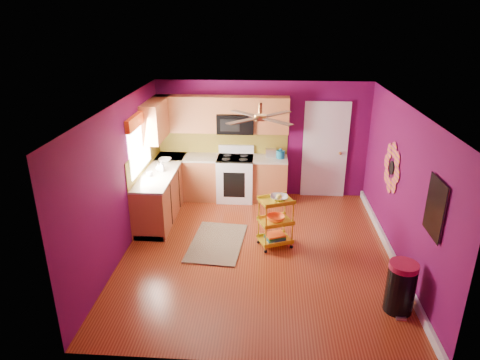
{
  "coord_description": "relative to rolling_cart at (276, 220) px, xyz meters",
  "views": [
    {
      "loc": [
        0.12,
        -6.35,
        3.83
      ],
      "look_at": [
        -0.33,
        0.4,
        1.14
      ],
      "focal_mm": 32.0,
      "sensor_mm": 36.0,
      "label": 1
    }
  ],
  "objects": [
    {
      "name": "room_envelope",
      "position": [
        -0.27,
        -0.2,
        1.13
      ],
      "size": [
        4.54,
        5.04,
        2.52
      ],
      "color": "#5F0A47",
      "rests_on": "ground"
    },
    {
      "name": "shag_rug",
      "position": [
        -1.03,
        0.02,
        -0.49
      ],
      "size": [
        1.01,
        1.52,
        0.02
      ],
      "primitive_type": "cube",
      "rotation": [
        0.0,
        0.0,
        -0.09
      ],
      "color": "black",
      "rests_on": "ground"
    },
    {
      "name": "soap_bottle_a",
      "position": [
        -2.2,
        1.06,
        0.54
      ],
      "size": [
        0.09,
        0.09,
        0.2
      ],
      "primitive_type": "imported",
      "color": "#EA3F72",
      "rests_on": "lower_cabinets"
    },
    {
      "name": "lower_cabinets",
      "position": [
        -1.65,
        1.62,
        -0.07
      ],
      "size": [
        2.81,
        2.31,
        0.94
      ],
      "color": "#9A512A",
      "rests_on": "ground"
    },
    {
      "name": "soap_bottle_b",
      "position": [
        -2.27,
        1.08,
        0.51
      ],
      "size": [
        0.12,
        0.12,
        0.15
      ],
      "primitive_type": "imported",
      "color": "white",
      "rests_on": "lower_cabinets"
    },
    {
      "name": "upper_cabinetry",
      "position": [
        -1.54,
        1.98,
        1.29
      ],
      "size": [
        2.8,
        2.3,
        1.26
      ],
      "color": "#9A512A",
      "rests_on": "ground"
    },
    {
      "name": "electric_range",
      "position": [
        -0.85,
        1.98,
        -0.02
      ],
      "size": [
        0.76,
        0.66,
        1.13
      ],
      "color": "white",
      "rests_on": "ground"
    },
    {
      "name": "left_window",
      "position": [
        -2.52,
        0.85,
        1.23
      ],
      "size": [
        0.08,
        1.35,
        1.08
      ],
      "color": "white",
      "rests_on": "ground"
    },
    {
      "name": "ground",
      "position": [
        -0.3,
        -0.2,
        -0.5
      ],
      "size": [
        5.0,
        5.0,
        0.0
      ],
      "primitive_type": "plane",
      "color": "maroon",
      "rests_on": "ground"
    },
    {
      "name": "rolling_cart",
      "position": [
        0.0,
        0.0,
        0.0
      ],
      "size": [
        0.65,
        0.57,
        0.98
      ],
      "color": "gold",
      "rests_on": "ground"
    },
    {
      "name": "toaster",
      "position": [
        -0.1,
        2.08,
        0.53
      ],
      "size": [
        0.22,
        0.15,
        0.18
      ],
      "primitive_type": "cube",
      "color": "beige",
      "rests_on": "lower_cabinets"
    },
    {
      "name": "counter_dish",
      "position": [
        -2.27,
        1.63,
        0.47
      ],
      "size": [
        0.26,
        0.26,
        0.06
      ],
      "primitive_type": "imported",
      "color": "white",
      "rests_on": "lower_cabinets"
    },
    {
      "name": "ceiling_fan",
      "position": [
        -0.3,
        0.0,
        1.79
      ],
      "size": [
        1.01,
        1.01,
        0.26
      ],
      "color": "#BF8C3F",
      "rests_on": "ground"
    },
    {
      "name": "counter_cup",
      "position": [
        -2.37,
        0.79,
        0.48
      ],
      "size": [
        0.11,
        0.11,
        0.09
      ],
      "primitive_type": "imported",
      "color": "white",
      "rests_on": "lower_cabinets"
    },
    {
      "name": "teal_kettle",
      "position": [
        0.1,
        2.01,
        0.52
      ],
      "size": [
        0.18,
        0.18,
        0.21
      ],
      "color": "#126A8D",
      "rests_on": "lower_cabinets"
    },
    {
      "name": "panel_door",
      "position": [
        1.05,
        2.27,
        0.52
      ],
      "size": [
        0.95,
        0.11,
        2.15
      ],
      "color": "white",
      "rests_on": "ground"
    },
    {
      "name": "right_wall_art",
      "position": [
        1.93,
        -0.53,
        0.94
      ],
      "size": [
        0.04,
        2.74,
        1.04
      ],
      "color": "black",
      "rests_on": "ground"
    },
    {
      "name": "trash_can",
      "position": [
        1.66,
        -1.61,
        -0.14
      ],
      "size": [
        0.39,
        0.42,
        0.74
      ],
      "color": "black",
      "rests_on": "ground"
    }
  ]
}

